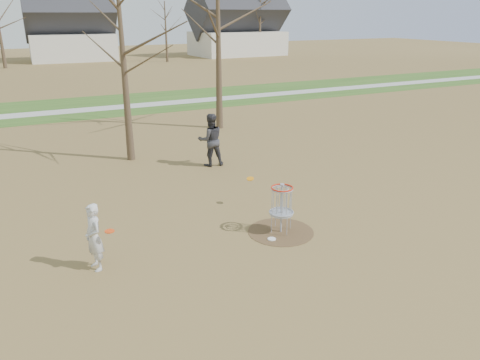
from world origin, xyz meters
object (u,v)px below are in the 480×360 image
(disc_grounded, at_px, (272,239))
(disc_golf_basket, at_px, (282,201))
(player_standing, at_px, (94,237))
(player_throwing, at_px, (211,140))

(disc_grounded, distance_m, disc_golf_basket, 1.05)
(player_standing, bearing_deg, player_throwing, 125.75)
(disc_grounded, height_order, disc_golf_basket, disc_golf_basket)
(player_standing, relative_size, disc_grounded, 7.30)
(disc_golf_basket, bearing_deg, disc_grounded, -146.80)
(player_standing, height_order, disc_golf_basket, player_standing)
(disc_golf_basket, bearing_deg, player_standing, 177.24)
(disc_grounded, xyz_separation_m, disc_golf_basket, (0.46, 0.30, 0.89))
(player_throwing, xyz_separation_m, disc_grounded, (-1.07, -6.62, -1.00))
(player_throwing, bearing_deg, disc_grounded, 88.52)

